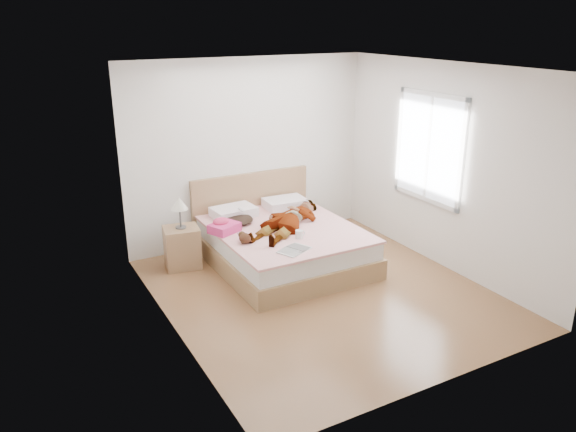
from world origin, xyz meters
The scene contains 11 objects.
ground centered at (0.00, 0.00, 0.00)m, with size 4.00×4.00×0.00m, color #522C19.
woman centered at (0.10, 1.02, 0.62)m, with size 0.60×1.60×0.22m, color white.
hair centered at (-0.47, 1.47, 0.55)m, with size 0.45×0.55×0.08m, color black.
phone centered at (-0.40, 1.42, 0.68)m, with size 0.04×0.09×0.01m, color silver.
room_shell centered at (1.77, 0.30, 1.50)m, with size 4.00×4.00×4.00m.
bed centered at (0.00, 1.04, 0.28)m, with size 1.80×2.08×1.00m.
towel centered at (-0.75, 1.18, 0.59)m, with size 0.44×0.40×0.19m.
magazine centered at (-0.26, 0.22, 0.52)m, with size 0.45×0.38×0.02m.
coffee_mug centered at (-0.01, 0.53, 0.56)m, with size 0.13×0.09×0.10m.
plush_toy centered at (-0.67, 0.73, 0.58)m, with size 0.15×0.22×0.12m.
nightstand centered at (-1.21, 1.51, 0.31)m, with size 0.50×0.46×0.95m.
Camera 1 is at (-3.24, -5.05, 3.09)m, focal length 35.00 mm.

